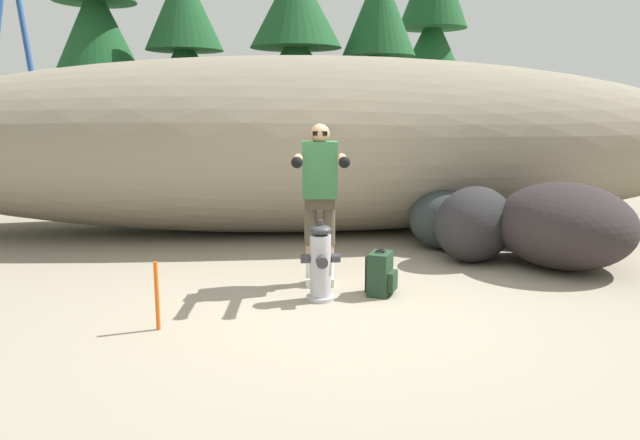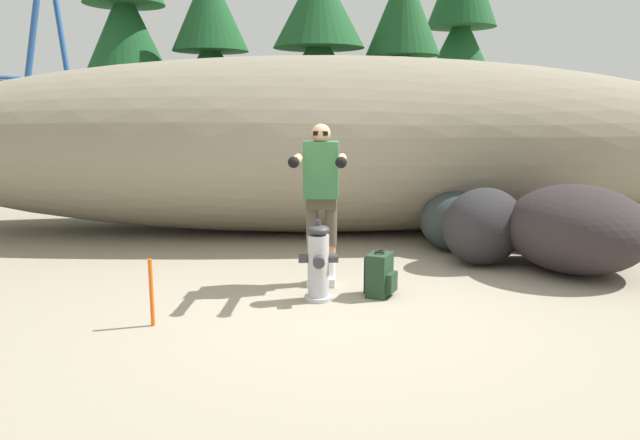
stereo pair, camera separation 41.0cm
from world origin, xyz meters
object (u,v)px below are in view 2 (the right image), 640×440
Objects in this scene: spare_backpack at (380,275)px; boulder_outlier at (536,235)px; boulder_mid at (484,226)px; boulder_large at (576,229)px; fire_hydrant at (318,263)px; boulder_small at (456,221)px; utility_worker at (321,185)px; survey_stake at (152,293)px.

boulder_outlier is (2.36, 2.01, -0.03)m from spare_backpack.
boulder_mid is (1.41, 1.24, 0.25)m from spare_backpack.
boulder_outlier is at bearing 90.27° from boulder_large.
fire_hydrant is 2.82m from boulder_small.
utility_worker is (0.04, 0.49, 0.72)m from fire_hydrant.
boulder_outlier is at bearing 38.91° from boulder_mid.
utility_worker reaches higher than fire_hydrant.
boulder_large is at bearing -21.62° from boulder_mid.
boulder_large reaches higher than fire_hydrant.
boulder_outlier is (2.99, 2.13, -0.18)m from fire_hydrant.
boulder_mid is (2.00, 0.87, -0.62)m from utility_worker.
spare_backpack is at bearing 61.86° from utility_worker.
spare_backpack is at bearing -139.60° from boulder_outlier.
boulder_large reaches higher than spare_backpack.
utility_worker is at bearing -151.02° from boulder_outlier.
boulder_large reaches higher than boulder_mid.
boulder_small reaches higher than survey_stake.
boulder_small is 1.47× the size of boulder_outlier.
fire_hydrant is at bearing -143.78° from spare_backpack.
boulder_large is 4.76m from survey_stake.
fire_hydrant is 0.66m from spare_backpack.
boulder_mid is at bearing -78.60° from boulder_small.
boulder_large is at bearing 18.11° from fire_hydrant.
boulder_small is (1.89, 2.09, 0.03)m from fire_hydrant.
boulder_small is 1.63× the size of survey_stake.
boulder_small is (-1.10, 1.11, -0.11)m from boulder_large.
boulder_small is (1.85, 1.60, -0.69)m from utility_worker.
utility_worker is at bearing 173.06° from spare_backpack.
survey_stake is (-1.50, -1.18, -0.79)m from utility_worker.
fire_hydrant reaches higher than boulder_small.
boulder_small is at bearing 101.40° from boulder_mid.
survey_stake is at bearing -159.51° from boulder_large.
boulder_outlier is (-0.01, 1.15, -0.32)m from boulder_large.
spare_backpack is at bearing -138.63° from boulder_mid.
utility_worker is 2.54m from boulder_small.
boulder_large is 1.55× the size of boulder_mid.
fire_hydrant is at bearing -161.89° from boulder_large.
spare_backpack is 3.10m from boulder_outlier.
survey_stake is at bearing -154.87° from fire_hydrant.
boulder_large is (3.00, 0.98, 0.14)m from fire_hydrant.
survey_stake is (-1.46, -0.69, -0.07)m from fire_hydrant.
boulder_mid reaches higher than fire_hydrant.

